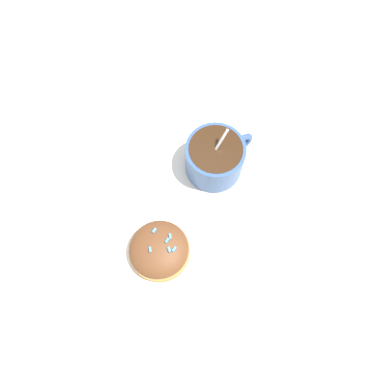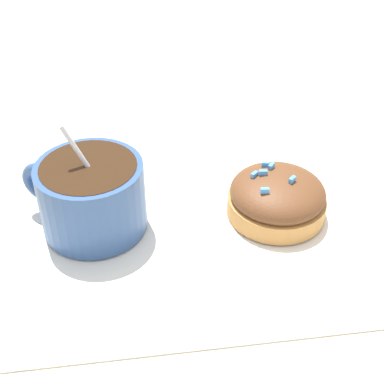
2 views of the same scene
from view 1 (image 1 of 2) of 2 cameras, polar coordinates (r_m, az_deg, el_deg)
name	(u,v)px [view 1 (image 1 of 2)]	position (r m, az deg, el deg)	size (l,w,h in m)	color
ground_plane	(193,211)	(0.57, 0.12, -2.97)	(3.00, 3.00, 0.00)	#C6B793
paper_napkin	(193,211)	(0.57, 0.12, -2.92)	(0.34, 0.31, 0.00)	white
coffee_cup	(215,157)	(0.57, 3.60, 5.33)	(0.11, 0.09, 0.10)	#335184
frosted_pastry	(159,250)	(0.54, -4.98, -8.77)	(0.09, 0.09, 0.04)	#C18442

